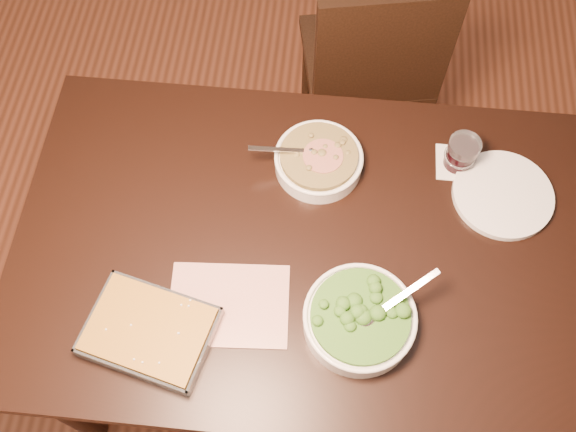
% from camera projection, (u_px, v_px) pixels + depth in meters
% --- Properties ---
extents(ground, '(4.00, 4.00, 0.00)m').
position_uv_depth(ground, '(299.00, 335.00, 2.21)').
color(ground, '#412012').
rests_on(ground, ground).
extents(table, '(1.40, 0.90, 0.75)m').
position_uv_depth(table, '(303.00, 260.00, 1.63)').
color(table, black).
rests_on(table, ground).
extents(magazine_a, '(0.29, 0.22, 0.01)m').
position_uv_depth(magazine_a, '(229.00, 305.00, 1.47)').
color(magazine_a, '#A4362E').
rests_on(magazine_a, table).
extents(coaster, '(0.11, 0.11, 0.00)m').
position_uv_depth(coaster, '(457.00, 163.00, 1.64)').
color(coaster, white).
rests_on(coaster, table).
extents(stew_bowl, '(0.25, 0.22, 0.09)m').
position_uv_depth(stew_bowl, '(319.00, 160.00, 1.61)').
color(stew_bowl, white).
rests_on(stew_bowl, table).
extents(broccoli_bowl, '(0.26, 0.25, 0.10)m').
position_uv_depth(broccoli_bowl, '(359.00, 319.00, 1.42)').
color(broccoli_bowl, white).
rests_on(broccoli_bowl, table).
extents(baking_dish, '(0.31, 0.26, 0.05)m').
position_uv_depth(baking_dish, '(150.00, 331.00, 1.42)').
color(baking_dish, silver).
rests_on(baking_dish, table).
extents(wine_tumbler, '(0.08, 0.08, 0.09)m').
position_uv_depth(wine_tumbler, '(462.00, 153.00, 1.60)').
color(wine_tumbler, black).
rests_on(wine_tumbler, coaster).
extents(dinner_plate, '(0.25, 0.25, 0.02)m').
position_uv_depth(dinner_plate, '(503.00, 195.00, 1.59)').
color(dinner_plate, white).
rests_on(dinner_plate, table).
extents(chair_far, '(0.49, 0.49, 0.88)m').
position_uv_depth(chair_far, '(371.00, 64.00, 2.12)').
color(chair_far, black).
rests_on(chair_far, ground).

